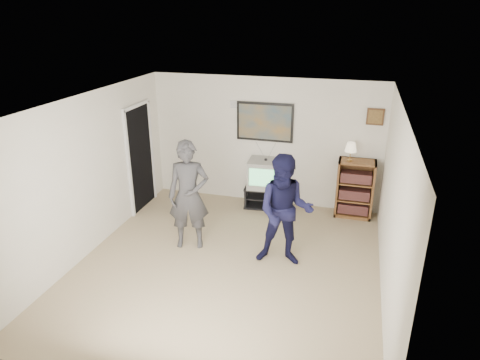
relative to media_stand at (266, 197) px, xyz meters
The scene contains 13 objects.
room_shell 2.16m from the media_stand, 93.63° to the right, with size 4.51×5.00×2.51m.
media_stand is the anchor object (origin of this frame).
crt_television 0.49m from the media_stand, behind, with size 0.65×0.55×0.55m, color gray, non-canonical shape.
bookshelf 1.70m from the media_stand, ahead, with size 0.67×0.38×1.10m, color brown, non-canonical shape.
table_lamp 1.85m from the media_stand, ahead, with size 0.21×0.21×0.34m, color #FCE7BF, non-canonical shape.
person_tall 2.12m from the media_stand, 116.32° to the right, with size 0.66×0.43×1.80m, color #373639.
person_short 2.12m from the media_stand, 70.27° to the right, with size 0.85×0.66×1.74m, color black.
controller_left 2.07m from the media_stand, 118.28° to the right, with size 0.04×0.12×0.04m, color white.
controller_right 2.03m from the media_stand, 68.96° to the right, with size 0.03×0.11×0.03m, color white.
poster 1.47m from the media_stand, 116.03° to the left, with size 1.10×0.03×0.75m, color black.
air_vent 1.88m from the media_stand, 159.53° to the left, with size 0.28×0.02×0.14m, color white.
small_picture 2.53m from the media_stand, ahead, with size 0.30×0.03×0.30m, color #351B10.
doorway 2.56m from the media_stand, 165.02° to the right, with size 0.03×0.85×2.00m, color black.
Camera 1 is at (1.69, -5.34, 3.66)m, focal length 32.00 mm.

